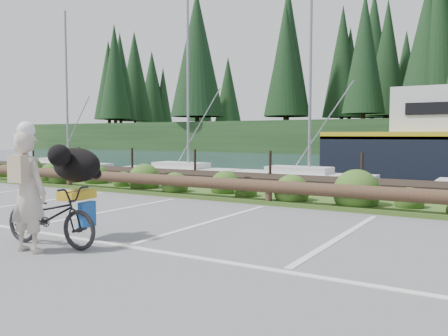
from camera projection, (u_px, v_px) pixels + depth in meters
The scene contains 6 objects.
ground at pixel (143, 241), 7.53m from camera, with size 72.00×72.00×0.00m, color #5E5E61.
vegetation_strip at pixel (280, 199), 12.06m from camera, with size 34.00×1.60×0.10m, color #3D5B21.
log_rail at pixel (269, 205), 11.47m from camera, with size 32.00×0.30×0.60m, color #443021, non-canonical shape.
bicycle at pixel (51, 216), 7.20m from camera, with size 0.62×1.77×0.93m, color black.
cyclist at pixel (28, 192), 6.80m from camera, with size 0.64×0.42×1.74m, color #C0B2A2.
dog at pixel (76, 165), 7.65m from camera, with size 0.97×0.47×0.56m, color black.
Camera 1 is at (4.93, -5.71, 1.69)m, focal length 38.00 mm.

